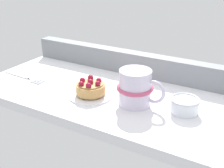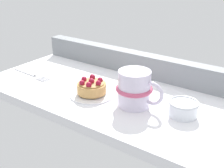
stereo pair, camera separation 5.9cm
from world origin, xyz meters
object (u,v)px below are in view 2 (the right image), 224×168
raspberry_tart (92,87)px  coffee_mug (135,89)px  sugar_bowl (183,108)px  dessert_plate (92,94)px  dessert_fork (31,74)px

raspberry_tart → coffee_mug: coffee_mug is taller
sugar_bowl → coffee_mug: bearing=-169.3°
dessert_plate → dessert_fork: size_ratio=0.73×
dessert_plate → raspberry_tart: (-0.02, -0.00, 2.01)cm
raspberry_tart → sugar_bowl: (23.34, 3.81, -0.52)cm
coffee_mug → dessert_fork: 36.03cm
coffee_mug → sugar_bowl: (11.45, 2.17, -2.52)cm
coffee_mug → sugar_bowl: bearing=10.7°
dessert_plate → coffee_mug: size_ratio=0.94×
raspberry_tart → sugar_bowl: 23.65cm
coffee_mug → raspberry_tart: bearing=-172.1°
coffee_mug → dessert_fork: coffee_mug is taller
raspberry_tart → dessert_fork: raspberry_tart is taller
coffee_mug → dessert_fork: (-35.77, -1.50, -4.11)cm
dessert_fork → sugar_bowl: sugar_bowl is taller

